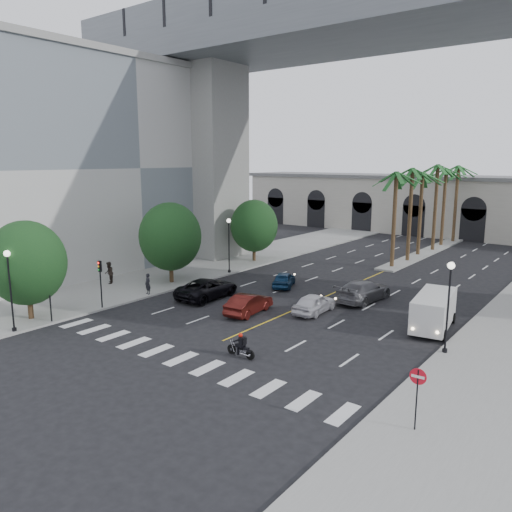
% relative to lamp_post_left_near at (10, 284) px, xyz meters
% --- Properties ---
extents(ground, '(140.00, 140.00, 0.00)m').
position_rel_lamp_post_left_near_xyz_m(ground, '(11.40, 5.00, -3.22)').
color(ground, black).
rests_on(ground, ground).
extents(sidewalk_left, '(8.00, 100.00, 0.15)m').
position_rel_lamp_post_left_near_xyz_m(sidewalk_left, '(-3.60, 20.00, -3.15)').
color(sidewalk_left, gray).
rests_on(sidewalk_left, ground).
extents(median, '(2.00, 24.00, 0.20)m').
position_rel_lamp_post_left_near_xyz_m(median, '(11.40, 43.00, -3.12)').
color(median, gray).
rests_on(median, ground).
extents(building_left, '(16.50, 32.50, 20.60)m').
position_rel_lamp_post_left_near_xyz_m(building_left, '(-15.60, 17.00, 7.09)').
color(building_left, beige).
rests_on(building_left, ground).
extents(pier_building, '(71.00, 10.50, 8.50)m').
position_rel_lamp_post_left_near_xyz_m(pier_building, '(11.40, 60.00, 1.04)').
color(pier_building, beige).
rests_on(pier_building, ground).
extents(bridge, '(75.00, 13.00, 26.00)m').
position_rel_lamp_post_left_near_xyz_m(bridge, '(14.82, 27.00, 15.29)').
color(bridge, gray).
rests_on(bridge, ground).
extents(palm_a, '(3.20, 3.20, 10.30)m').
position_rel_lamp_post_left_near_xyz_m(palm_a, '(11.40, 33.00, 5.88)').
color(palm_a, '#47331E').
rests_on(palm_a, ground).
extents(palm_b, '(3.20, 3.20, 10.60)m').
position_rel_lamp_post_left_near_xyz_m(palm_b, '(11.50, 37.00, 6.15)').
color(palm_b, '#47331E').
rests_on(palm_b, ground).
extents(palm_c, '(3.20, 3.20, 10.10)m').
position_rel_lamp_post_left_near_xyz_m(palm_c, '(11.20, 41.00, 5.69)').
color(palm_c, '#47331E').
rests_on(palm_c, ground).
extents(palm_d, '(3.20, 3.20, 10.90)m').
position_rel_lamp_post_left_near_xyz_m(palm_d, '(11.55, 45.00, 6.43)').
color(palm_d, '#47331E').
rests_on(palm_d, ground).
extents(palm_e, '(3.20, 3.20, 10.40)m').
position_rel_lamp_post_left_near_xyz_m(palm_e, '(11.30, 49.00, 5.97)').
color(palm_e, '#47331E').
rests_on(palm_e, ground).
extents(palm_f, '(3.20, 3.20, 10.70)m').
position_rel_lamp_post_left_near_xyz_m(palm_f, '(11.60, 53.00, 6.24)').
color(palm_f, '#47331E').
rests_on(palm_f, ground).
extents(street_tree_near, '(5.20, 5.20, 6.89)m').
position_rel_lamp_post_left_near_xyz_m(street_tree_near, '(-1.60, 2.00, 0.80)').
color(street_tree_near, '#382616').
rests_on(street_tree_near, ground).
extents(street_tree_mid, '(5.44, 5.44, 7.21)m').
position_rel_lamp_post_left_near_xyz_m(street_tree_mid, '(-1.60, 15.00, 0.99)').
color(street_tree_mid, '#382616').
rests_on(street_tree_mid, ground).
extents(street_tree_far, '(5.04, 5.04, 6.68)m').
position_rel_lamp_post_left_near_xyz_m(street_tree_far, '(-1.60, 27.00, 0.68)').
color(street_tree_far, '#382616').
rests_on(street_tree_far, ground).
extents(lamp_post_left_near, '(0.40, 0.40, 5.35)m').
position_rel_lamp_post_left_near_xyz_m(lamp_post_left_near, '(0.00, 0.00, 0.00)').
color(lamp_post_left_near, black).
rests_on(lamp_post_left_near, ground).
extents(lamp_post_left_far, '(0.40, 0.40, 5.35)m').
position_rel_lamp_post_left_near_xyz_m(lamp_post_left_far, '(0.00, 21.00, 0.00)').
color(lamp_post_left_far, black).
rests_on(lamp_post_left_far, ground).
extents(lamp_post_right, '(0.40, 0.40, 5.35)m').
position_rel_lamp_post_left_near_xyz_m(lamp_post_right, '(22.80, 13.00, 0.00)').
color(lamp_post_right, black).
rests_on(lamp_post_right, ground).
extents(traffic_signal_near, '(0.25, 0.18, 3.65)m').
position_rel_lamp_post_left_near_xyz_m(traffic_signal_near, '(0.10, 2.50, -0.71)').
color(traffic_signal_near, black).
rests_on(traffic_signal_near, ground).
extents(traffic_signal_far, '(0.25, 0.18, 3.65)m').
position_rel_lamp_post_left_near_xyz_m(traffic_signal_far, '(0.10, 6.50, -0.71)').
color(traffic_signal_far, black).
rests_on(traffic_signal_far, ground).
extents(motorcycle_rider, '(1.93, 0.52, 1.39)m').
position_rel_lamp_post_left_near_xyz_m(motorcycle_rider, '(13.91, 5.74, -2.59)').
color(motorcycle_rider, black).
rests_on(motorcycle_rider, ground).
extents(car_a, '(1.86, 4.26, 1.43)m').
position_rel_lamp_post_left_near_xyz_m(car_a, '(12.90, 15.26, -2.51)').
color(car_a, silver).
rests_on(car_a, ground).
extents(car_b, '(2.03, 4.57, 1.46)m').
position_rel_lamp_post_left_near_xyz_m(car_b, '(9.27, 12.29, -2.49)').
color(car_b, '#47110E').
rests_on(car_b, ground).
extents(car_c, '(2.83, 5.76, 1.57)m').
position_rel_lamp_post_left_near_xyz_m(car_c, '(4.12, 13.49, -2.44)').
color(car_c, black).
rests_on(car_c, ground).
extents(car_d, '(2.76, 5.86, 1.65)m').
position_rel_lamp_post_left_near_xyz_m(car_d, '(14.33, 20.23, -2.40)').
color(car_d, '#59595E').
rests_on(car_d, ground).
extents(car_e, '(3.03, 4.20, 1.33)m').
position_rel_lamp_post_left_near_xyz_m(car_e, '(6.99, 20.06, -2.56)').
color(car_e, '#102D4E').
rests_on(car_e, ground).
extents(cargo_van, '(2.85, 5.70, 2.33)m').
position_rel_lamp_post_left_near_xyz_m(cargo_van, '(20.84, 16.86, -1.92)').
color(cargo_van, silver).
rests_on(cargo_van, ground).
extents(pedestrian_a, '(0.68, 0.51, 1.68)m').
position_rel_lamp_post_left_near_xyz_m(pedestrian_a, '(-0.10, 11.03, -2.23)').
color(pedestrian_a, black).
rests_on(pedestrian_a, sidewalk_left).
extents(pedestrian_b, '(1.18, 1.18, 1.93)m').
position_rel_lamp_post_left_near_xyz_m(pedestrian_b, '(-5.47, 11.26, -2.11)').
color(pedestrian_b, black).
rests_on(pedestrian_b, sidewalk_left).
extents(do_not_enter_sign, '(0.68, 0.08, 2.77)m').
position_rel_lamp_post_left_near_xyz_m(do_not_enter_sign, '(24.40, 3.90, -1.21)').
color(do_not_enter_sign, black).
rests_on(do_not_enter_sign, ground).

